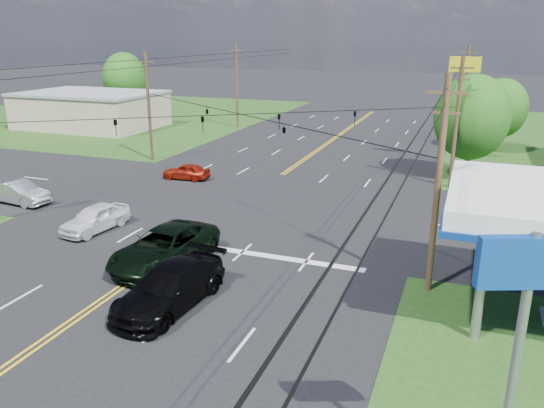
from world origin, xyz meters
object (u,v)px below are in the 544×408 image
at_px(pole_nw, 149,106).
at_px(sedan_silver, 19,192).
at_px(retail_nw, 92,111).
at_px(pickup_dkgreen, 165,247).
at_px(tree_right_a, 472,117).
at_px(tree_far_l, 124,78).
at_px(pole_se, 438,184).
at_px(pole_ne, 456,122).
at_px(pole_right_far, 465,93).
at_px(pole_left_far, 237,85).
at_px(pickup_white, 95,218).
at_px(suv_black, 170,287).
at_px(polesign_se, 524,310).
at_px(tree_right_b, 501,108).

relative_size(pole_nw, sedan_silver, 2.06).
bearing_deg(retail_nw, pickup_dkgreen, -47.00).
relative_size(tree_right_a, tree_far_l, 0.94).
distance_m(pole_se, pole_ne, 18.00).
height_order(pole_right_far, pickup_dkgreen, pole_right_far).
height_order(pole_right_far, sedan_silver, pole_right_far).
xyz_separation_m(pole_se, sedan_silver, (-27.08, 3.50, -4.16)).
xyz_separation_m(pole_right_far, tree_right_a, (1.00, -16.00, -0.30)).
distance_m(pole_nw, tree_far_l, 29.83).
bearing_deg(pole_right_far, pole_left_far, 180.00).
bearing_deg(pickup_white, sedan_silver, 171.05).
bearing_deg(suv_black, pole_nw, 129.87).
relative_size(retail_nw, pole_right_far, 1.60).
bearing_deg(polesign_se, pickup_dkgreen, 145.58).
xyz_separation_m(pole_ne, suv_black, (-10.00, -23.35, -4.04)).
bearing_deg(polesign_se, pole_nw, 133.52).
height_order(tree_right_b, pickup_dkgreen, tree_right_b).
bearing_deg(pole_nw, sedan_silver, -94.27).
bearing_deg(tree_right_b, pole_nw, -153.05).
relative_size(retail_nw, tree_right_a, 1.96).
xyz_separation_m(pickup_dkgreen, polesign_se, (14.93, -10.24, 4.76)).
bearing_deg(pole_ne, polesign_se, -85.35).
bearing_deg(pole_left_far, tree_right_b, -7.72).
xyz_separation_m(pole_nw, tree_far_l, (-19.00, 23.00, 0.28)).
relative_size(tree_far_l, suv_black, 1.45).
bearing_deg(pole_se, tree_far_l, 137.66).
distance_m(retail_nw, sedan_silver, 31.80).
height_order(pickup_white, sedan_silver, sedan_silver).
relative_size(retail_nw, tree_right_b, 2.26).
bearing_deg(tree_far_l, suv_black, -52.94).
xyz_separation_m(pole_right_far, sedan_silver, (-27.08, -33.50, -4.41)).
bearing_deg(suv_black, tree_right_a, 72.79).
xyz_separation_m(retail_nw, pole_nw, (17.00, -13.00, 2.92)).
bearing_deg(tree_far_l, polesign_se, -48.14).
bearing_deg(tree_right_a, pole_nw, -173.66).
bearing_deg(pole_nw, tree_far_l, 129.56).
bearing_deg(tree_right_b, sedan_silver, -136.03).
relative_size(pickup_white, sedan_silver, 0.96).
distance_m(pole_nw, suv_black, 28.59).
bearing_deg(suv_black, pole_ne, 72.27).
relative_size(pole_right_far, pickup_dkgreen, 1.54).
height_order(pole_left_far, polesign_se, pole_left_far).
distance_m(pole_se, pole_nw, 31.62).
height_order(pickup_dkgreen, sedan_silver, pickup_dkgreen).
height_order(tree_right_a, suv_black, tree_right_a).
relative_size(pole_se, pole_left_far, 0.95).
bearing_deg(pickup_dkgreen, pole_right_far, 76.09).
relative_size(retail_nw, pole_left_far, 1.60).
distance_m(pole_ne, tree_far_l, 50.54).
relative_size(pole_left_far, tree_far_l, 1.15).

